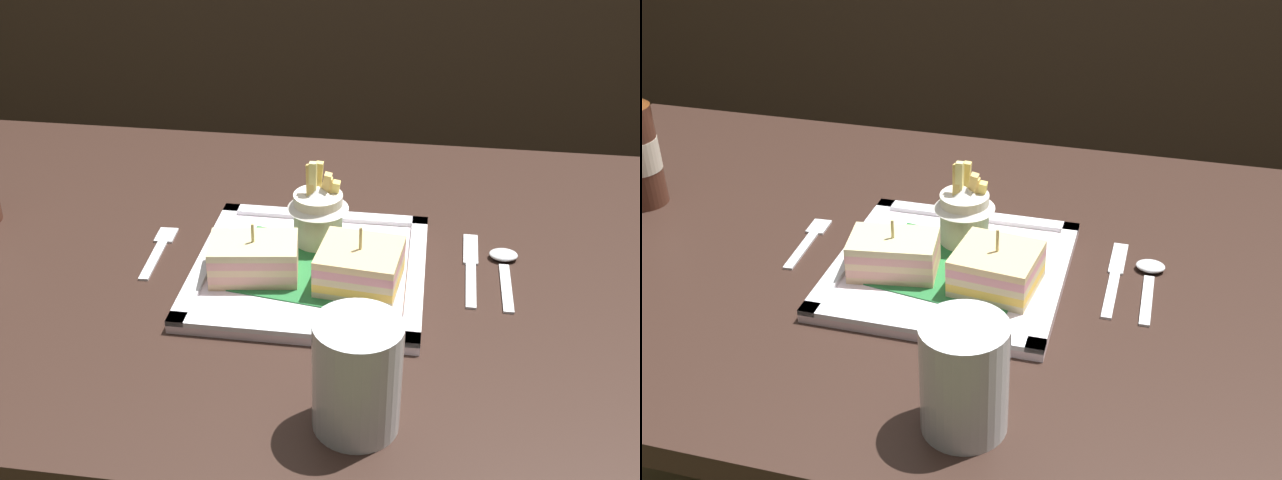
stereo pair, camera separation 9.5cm
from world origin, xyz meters
TOP-DOWN VIEW (x-y plane):
  - dining_table at (0.00, 0.00)m, footprint 1.39×0.75m
  - square_plate at (-0.02, -0.03)m, footprint 0.27×0.27m
  - sandwich_half_left at (-0.08, -0.06)m, footprint 0.11×0.08m
  - sandwich_half_right at (0.04, -0.06)m, footprint 0.10×0.09m
  - fries_cup at (-0.02, 0.03)m, footprint 0.08×0.08m
  - water_glass at (0.06, -0.28)m, footprint 0.08×0.08m
  - fork at (-0.22, -0.00)m, footprint 0.03×0.12m
  - knife at (0.17, 0.01)m, footprint 0.02×0.16m
  - spoon at (0.21, 0.02)m, footprint 0.04×0.13m

SIDE VIEW (x-z plane):
  - dining_table at x=0.00m, z-range 0.21..0.93m
  - fork at x=-0.22m, z-range 0.72..0.72m
  - knife at x=0.17m, z-range 0.72..0.72m
  - spoon at x=0.21m, z-range 0.72..0.73m
  - square_plate at x=-0.02m, z-range 0.72..0.74m
  - sandwich_half_left at x=-0.08m, z-range 0.72..0.79m
  - sandwich_half_right at x=0.04m, z-range 0.72..0.79m
  - water_glass at x=0.06m, z-range 0.72..0.83m
  - fries_cup at x=-0.02m, z-range 0.72..0.83m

